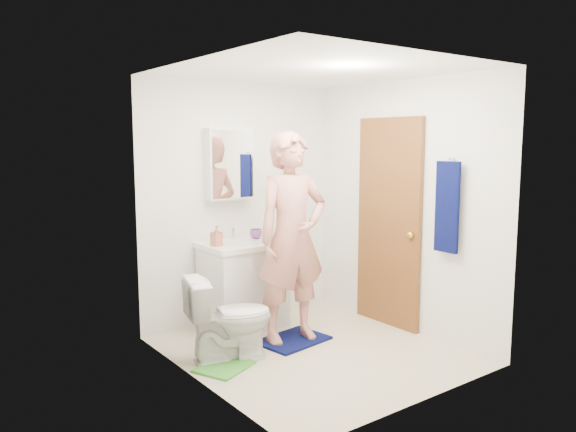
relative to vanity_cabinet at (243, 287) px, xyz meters
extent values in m
cube|color=beige|center=(0.15, -0.91, -0.41)|extent=(2.20, 2.40, 0.02)
cube|color=white|center=(0.15, -0.91, 2.01)|extent=(2.20, 2.40, 0.02)
cube|color=white|center=(0.15, 0.30, 0.80)|extent=(2.20, 0.02, 2.40)
cube|color=white|center=(0.15, -2.12, 0.80)|extent=(2.20, 0.02, 2.40)
cube|color=white|center=(-0.96, -0.91, 0.80)|extent=(0.02, 2.40, 2.40)
cube|color=white|center=(1.26, -0.91, 0.80)|extent=(0.02, 2.40, 2.40)
cube|color=white|center=(0.00, 0.00, 0.00)|extent=(0.75, 0.55, 0.80)
cube|color=white|center=(0.00, 0.00, 0.43)|extent=(0.79, 0.59, 0.05)
cylinder|color=white|center=(0.00, 0.00, 0.44)|extent=(0.40, 0.40, 0.03)
cylinder|color=silver|center=(0.00, 0.18, 0.51)|extent=(0.03, 0.03, 0.12)
cube|color=white|center=(0.00, 0.22, 1.20)|extent=(0.50, 0.12, 0.70)
cube|color=white|center=(0.00, 0.16, 1.20)|extent=(0.46, 0.01, 0.66)
cube|color=brown|center=(1.22, -0.76, 0.62)|extent=(0.05, 0.80, 2.05)
sphere|color=gold|center=(1.18, -1.08, 0.55)|extent=(0.07, 0.07, 0.07)
cube|color=#070C42|center=(1.18, -1.48, 0.85)|extent=(0.03, 0.24, 0.80)
cylinder|color=silver|center=(1.22, -1.48, 1.27)|extent=(0.06, 0.02, 0.02)
imported|color=white|center=(-0.54, -0.64, -0.04)|extent=(0.79, 0.56, 0.72)
cube|color=#070C42|center=(0.15, -0.62, -0.39)|extent=(0.68, 0.53, 0.02)
cube|color=green|center=(-0.67, -0.78, -0.39)|extent=(0.53, 0.49, 0.02)
imported|color=#B36853|center=(-0.30, -0.02, 0.55)|extent=(0.10, 0.11, 0.19)
imported|color=#763F8B|center=(0.21, 0.08, 0.50)|extent=(0.16, 0.16, 0.10)
imported|color=tan|center=(0.15, -0.60, 0.56)|extent=(0.74, 0.53, 1.89)
camera|label=1|loc=(-2.84, -4.57, 1.42)|focal=35.00mm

